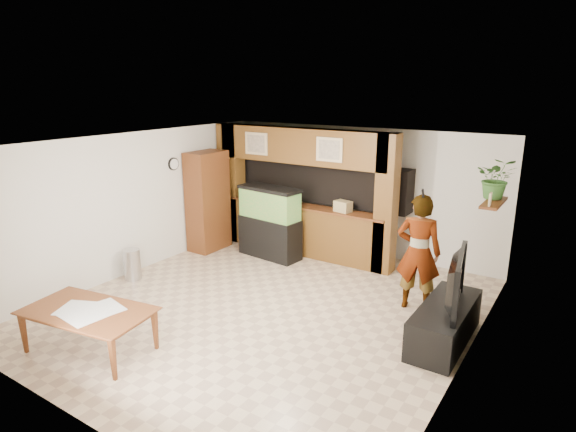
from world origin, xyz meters
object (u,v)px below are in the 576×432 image
Objects in this scene: television at (449,280)px; dining_table at (88,332)px; pantry_cabinet at (208,201)px; person at (418,252)px; aquarium at (270,223)px.

television is 0.76× the size of dining_table.
television is at bearing -12.27° from pantry_cabinet.
aquarium is at bearing -22.37° from person.
dining_table is (-3.85, -2.84, -0.62)m from television.
pantry_cabinet is 1.24× the size of dining_table.
aquarium is 4.33m from dining_table.
pantry_cabinet is at bearing 101.27° from dining_table.
aquarium is 0.86× the size of dining_table.
television is at bearing -14.47° from aquarium.
television reaches higher than dining_table.
pantry_cabinet is at bearing -161.92° from aquarium.
dining_table is at bearing 38.10° from person.
aquarium reaches higher than television.
aquarium is at bearing 12.28° from pantry_cabinet.
aquarium is 3.36m from person.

